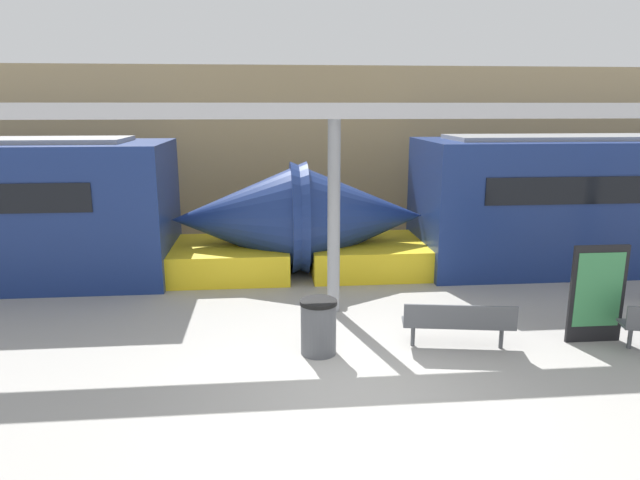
# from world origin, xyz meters

# --- Properties ---
(ground_plane) EXTENTS (60.00, 60.00, 0.00)m
(ground_plane) POSITION_xyz_m (0.00, 0.00, 0.00)
(ground_plane) COLOR #9E9B96
(station_wall) EXTENTS (56.00, 0.20, 5.00)m
(station_wall) POSITION_xyz_m (0.00, 9.56, 2.50)
(station_wall) COLOR tan
(station_wall) RESTS_ON ground_plane
(train_left) EXTENTS (16.04, 2.93, 3.20)m
(train_left) POSITION_xyz_m (7.52, 5.93, 1.50)
(train_left) COLOR navy
(train_left) RESTS_ON ground_plane
(bench_near) EXTENTS (1.85, 0.73, 0.79)m
(bench_near) POSITION_xyz_m (1.91, 1.21, 0.48)
(bench_near) COLOR #4C4F54
(bench_near) RESTS_ON ground_plane
(trash_bin) EXTENTS (0.60, 0.60, 0.89)m
(trash_bin) POSITION_xyz_m (-0.38, 1.27, 0.45)
(trash_bin) COLOR #4C4F54
(trash_bin) RESTS_ON ground_plane
(poster_board) EXTENTS (0.95, 0.07, 1.68)m
(poster_board) POSITION_xyz_m (4.29, 1.30, 0.85)
(poster_board) COLOR black
(poster_board) RESTS_ON ground_plane
(support_column_near) EXTENTS (0.24, 0.24, 3.66)m
(support_column_near) POSITION_xyz_m (0.09, 3.19, 1.83)
(support_column_near) COLOR gray
(support_column_near) RESTS_ON ground_plane
(canopy_beam) EXTENTS (28.00, 0.60, 0.28)m
(canopy_beam) POSITION_xyz_m (0.09, 3.19, 3.80)
(canopy_beam) COLOR #B7B7BC
(canopy_beam) RESTS_ON support_column_near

